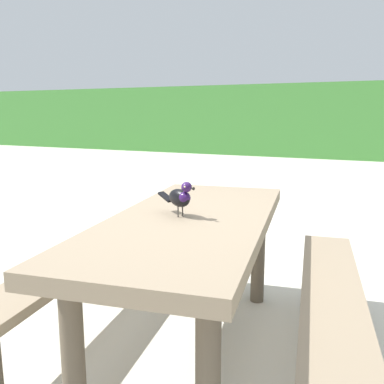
{
  "coord_description": "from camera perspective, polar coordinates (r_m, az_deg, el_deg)",
  "views": [
    {
      "loc": [
        0.98,
        -2.06,
        1.25
      ],
      "look_at": [
        0.06,
        -0.07,
        0.84
      ],
      "focal_mm": 39.34,
      "sensor_mm": 36.0,
      "label": 1
    }
  ],
  "objects": [
    {
      "name": "picnic_table_foreground",
      "position": [
        2.18,
        -0.21,
        -7.98
      ],
      "size": [
        1.93,
        1.95,
        0.74
      ],
      "color": "#84725B",
      "rests_on": "ground"
    },
    {
      "name": "hedge_wall",
      "position": [
        12.7,
        20.76,
        9.0
      ],
      "size": [
        28.0,
        1.41,
        2.07
      ],
      "primitive_type": "cube",
      "color": "#428438",
      "rests_on": "ground"
    },
    {
      "name": "bird_grackle",
      "position": [
        2.09,
        -1.56,
        -0.66
      ],
      "size": [
        0.27,
        0.16,
        0.18
      ],
      "color": "black",
      "rests_on": "picnic_table_foreground"
    },
    {
      "name": "ground_plane",
      "position": [
        2.6,
        -0.55,
        -18.1
      ],
      "size": [
        60.0,
        60.0,
        0.0
      ],
      "primitive_type": "plane",
      "color": "beige"
    }
  ]
}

